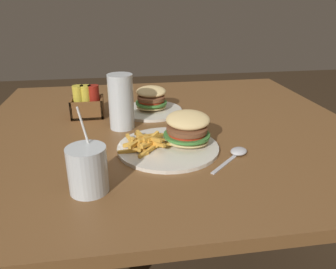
% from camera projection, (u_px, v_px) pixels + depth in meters
% --- Properties ---
extents(dining_table, '(1.26, 1.16, 0.75)m').
position_uv_depth(dining_table, '(168.00, 159.00, 1.16)').
color(dining_table, brown).
rests_on(dining_table, ground_plane).
extents(meal_plate_near, '(0.29, 0.29, 0.11)m').
position_uv_depth(meal_plate_near, '(177.00, 137.00, 0.93)').
color(meal_plate_near, silver).
rests_on(meal_plate_near, dining_table).
extents(beer_glass, '(0.08, 0.08, 0.18)m').
position_uv_depth(beer_glass, '(121.00, 104.00, 1.05)').
color(beer_glass, silver).
rests_on(beer_glass, dining_table).
extents(juice_glass, '(0.09, 0.09, 0.19)m').
position_uv_depth(juice_glass, '(88.00, 171.00, 0.72)').
color(juice_glass, silver).
rests_on(juice_glass, dining_table).
extents(spoon, '(0.14, 0.14, 0.02)m').
position_uv_depth(spoon, '(237.00, 152.00, 0.90)').
color(spoon, silver).
rests_on(spoon, dining_table).
extents(meal_plate_far, '(0.23, 0.23, 0.10)m').
position_uv_depth(meal_plate_far, '(151.00, 103.00, 1.22)').
color(meal_plate_far, silver).
rests_on(meal_plate_far, dining_table).
extents(condiment_caddy, '(0.11, 0.10, 0.11)m').
position_uv_depth(condiment_caddy, '(87.00, 104.00, 1.17)').
color(condiment_caddy, brown).
rests_on(condiment_caddy, dining_table).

